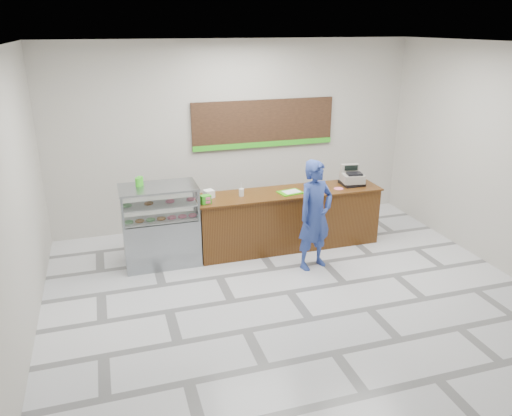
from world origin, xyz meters
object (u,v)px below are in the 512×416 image
object	(u,v)px
sales_counter	(288,219)
serving_tray	(290,192)
display_case	(161,225)
cash_register	(352,177)
customer	(315,215)

from	to	relation	value
sales_counter	serving_tray	distance (m)	0.53
sales_counter	display_case	bearing A→B (deg)	-179.99
sales_counter	cash_register	xyz separation A→B (m)	(1.21, 0.03, 0.65)
sales_counter	customer	xyz separation A→B (m)	(0.12, -0.87, 0.38)
cash_register	customer	size ratio (longest dim) A/B	0.25
display_case	cash_register	bearing A→B (deg)	0.54
sales_counter	cash_register	bearing A→B (deg)	1.52
sales_counter	serving_tray	world-z (taller)	serving_tray
serving_tray	customer	world-z (taller)	customer
display_case	cash_register	size ratio (longest dim) A/B	3.00
cash_register	customer	bearing A→B (deg)	-131.22
cash_register	serving_tray	distance (m)	1.23
cash_register	customer	distance (m)	1.44
serving_tray	sales_counter	bearing A→B (deg)	73.20
cash_register	customer	xyz separation A→B (m)	(-1.09, -0.90, -0.27)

